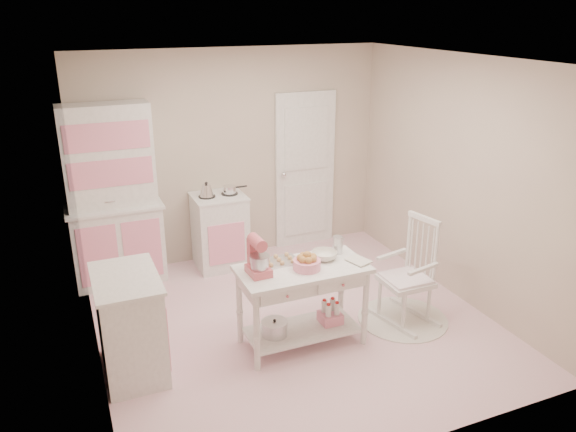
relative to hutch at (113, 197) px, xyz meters
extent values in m
plane|color=pink|center=(1.51, -1.66, -1.04)|extent=(3.80, 3.80, 0.00)
cube|color=white|center=(1.51, -1.66, 1.56)|extent=(3.80, 3.80, 0.04)
cube|color=#B3A192|center=(1.51, 0.24, 0.26)|extent=(3.80, 0.04, 2.60)
cube|color=#B3A192|center=(1.51, -3.56, 0.26)|extent=(3.80, 0.04, 2.60)
cube|color=#B3A192|center=(-0.39, -1.66, 0.26)|extent=(0.04, 3.80, 2.60)
cube|color=#B3A192|center=(3.41, -1.66, 0.26)|extent=(0.04, 3.80, 2.60)
cube|color=white|center=(2.46, 0.21, -0.02)|extent=(0.82, 0.05, 2.04)
cube|color=white|center=(0.00, 0.00, 0.00)|extent=(1.06, 0.50, 2.08)
cube|color=white|center=(1.20, -0.05, -0.58)|extent=(0.62, 0.57, 0.92)
cube|color=white|center=(-0.12, -1.84, -0.58)|extent=(0.54, 0.84, 0.92)
cylinder|color=white|center=(2.55, -2.04, -1.03)|extent=(0.92, 0.92, 0.01)
cube|color=white|center=(2.55, -2.04, -0.49)|extent=(0.63, 0.81, 1.10)
cube|color=white|center=(1.42, -2.02, -0.64)|extent=(1.20, 0.60, 0.80)
cube|color=#CC5661|center=(1.00, -2.00, -0.07)|extent=(0.21, 0.29, 0.34)
cube|color=silver|center=(1.27, -1.84, -0.23)|extent=(0.34, 0.24, 0.02)
cylinder|color=pink|center=(1.44, -2.07, -0.19)|extent=(0.25, 0.25, 0.09)
imported|color=silver|center=(1.68, -1.94, -0.20)|extent=(0.24, 0.24, 0.08)
cylinder|color=silver|center=(1.86, -1.86, -0.16)|extent=(0.10, 0.10, 0.17)
imported|color=silver|center=(1.87, -2.14, -0.23)|extent=(0.22, 0.26, 0.02)
camera|label=1|loc=(-0.49, -6.24, 1.99)|focal=35.00mm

